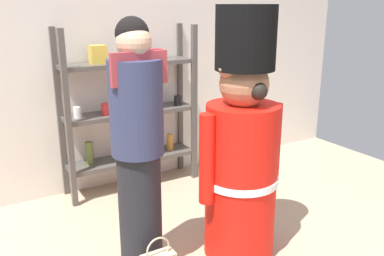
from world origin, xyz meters
name	(u,v)px	position (x,y,z in m)	size (l,w,h in m)	color
back_wall	(82,58)	(0.00, 2.20, 1.30)	(6.40, 0.12, 2.60)	silver
merchandise_shelf	(129,110)	(0.36, 1.98, 0.79)	(1.33, 0.35, 1.60)	#4C4742
teddy_bear_guard	(242,151)	(0.57, 0.46, 0.80)	(0.69, 0.53, 1.79)	red
person_shopper	(138,148)	(-0.14, 0.63, 0.90)	(0.36, 0.34, 1.72)	black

